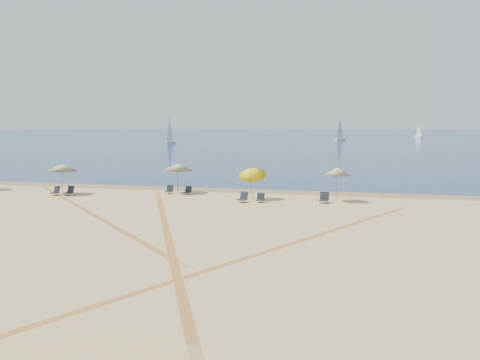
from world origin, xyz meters
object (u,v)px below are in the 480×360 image
(chair_2, at_px, (69,191))
(umbrella_4, at_px, (337,171))
(chair_1, at_px, (56,191))
(chair_5, at_px, (243,198))
(chair_6, at_px, (260,198))
(chair_7, at_px, (324,198))
(sailboat_2, at_px, (419,132))
(umbrella_3, at_px, (252,172))
(chair_3, at_px, (169,190))
(umbrella_1, at_px, (62,167))
(sailboat_1, at_px, (170,135))
(umbrella_2, at_px, (177,167))
(chair_4, at_px, (188,191))
(sailboat_0, at_px, (340,133))

(chair_2, bearing_deg, umbrella_4, 16.23)
(chair_1, relative_size, chair_5, 0.90)
(chair_6, bearing_deg, chair_5, -169.40)
(chair_7, bearing_deg, sailboat_2, 86.97)
(chair_6, bearing_deg, chair_2, 179.78)
(umbrella_3, bearing_deg, chair_1, -175.43)
(umbrella_3, distance_m, chair_3, 7.21)
(umbrella_1, xyz_separation_m, chair_1, (-0.28, -0.48, -1.76))
(chair_1, distance_m, chair_3, 8.50)
(umbrella_1, height_order, chair_3, umbrella_1)
(chair_6, xyz_separation_m, sailboat_1, (-41.76, 90.97, 1.98))
(chair_7, bearing_deg, sailboat_1, 121.94)
(umbrella_2, relative_size, umbrella_4, 0.97)
(chair_4, height_order, sailboat_0, sailboat_0)
(chair_1, relative_size, chair_3, 1.15)
(umbrella_4, height_order, chair_1, umbrella_4)
(umbrella_2, xyz_separation_m, chair_6, (7.13, -3.09, -1.75))
(chair_4, bearing_deg, chair_3, -175.65)
(chair_7, bearing_deg, chair_6, -165.33)
(umbrella_2, relative_size, sailboat_0, 0.29)
(umbrella_1, xyz_separation_m, umbrella_2, (8.29, 2.70, -0.03))
(umbrella_1, distance_m, umbrella_4, 20.49)
(umbrella_4, xyz_separation_m, chair_5, (-6.22, -1.81, -1.78))
(chair_7, bearing_deg, chair_3, 175.81)
(chair_5, xyz_separation_m, sailboat_2, (28.74, 167.59, 1.78))
(umbrella_1, relative_size, chair_4, 3.79)
(umbrella_2, height_order, umbrella_3, umbrella_3)
(umbrella_3, relative_size, chair_4, 4.20)
(chair_3, height_order, chair_5, chair_5)
(umbrella_4, distance_m, sailboat_2, 167.30)
(sailboat_0, bearing_deg, chair_6, -64.09)
(umbrella_4, bearing_deg, chair_1, -175.35)
(sailboat_2, bearing_deg, umbrella_4, -123.60)
(chair_6, bearing_deg, umbrella_2, 156.68)
(chair_5, bearing_deg, chair_7, 29.25)
(chair_1, xyz_separation_m, sailboat_0, (15.94, 125.75, 2.14))
(umbrella_4, bearing_deg, chair_4, 174.77)
(umbrella_2, height_order, chair_5, umbrella_2)
(chair_3, relative_size, sailboat_2, 0.09)
(chair_6, xyz_separation_m, chair_7, (4.26, 0.73, 0.05))
(chair_2, xyz_separation_m, chair_7, (18.89, 0.65, 0.01))
(chair_5, bearing_deg, chair_6, 29.83)
(chair_1, height_order, sailboat_1, sailboat_1)
(umbrella_3, distance_m, sailboat_1, 98.76)
(umbrella_2, xyz_separation_m, chair_5, (5.95, -3.31, -1.71))
(umbrella_1, distance_m, umbrella_3, 14.62)
(sailboat_0, bearing_deg, umbrella_3, -64.46)
(umbrella_3, xyz_separation_m, chair_5, (-0.37, -1.32, -1.67))
(umbrella_1, relative_size, umbrella_3, 0.90)
(umbrella_4, distance_m, chair_6, 5.59)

